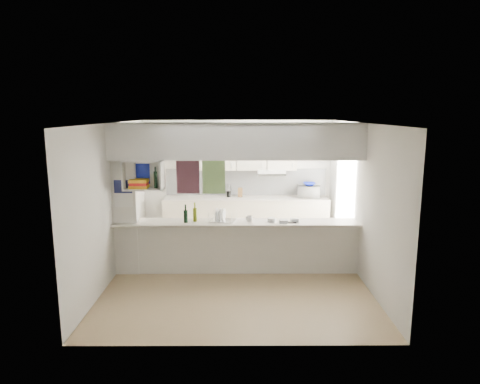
{
  "coord_description": "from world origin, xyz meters",
  "views": [
    {
      "loc": [
        0.02,
        -7.13,
        2.78
      ],
      "look_at": [
        0.06,
        0.5,
        1.34
      ],
      "focal_mm": 32.0,
      "sensor_mm": 36.0,
      "label": 1
    }
  ],
  "objects_px": {
    "dish_rack": "(223,216)",
    "bowl": "(309,184)",
    "microwave": "(309,191)",
    "wine_bottles": "(190,215)"
  },
  "relations": [
    {
      "from": "microwave",
      "to": "wine_bottles",
      "type": "height_order",
      "value": "wine_bottles"
    },
    {
      "from": "microwave",
      "to": "wine_bottles",
      "type": "distance_m",
      "value": 3.18
    },
    {
      "from": "dish_rack",
      "to": "bowl",
      "type": "bearing_deg",
      "value": 62.5
    },
    {
      "from": "bowl",
      "to": "wine_bottles",
      "type": "xyz_separation_m",
      "value": [
        -2.38,
        -2.11,
        -0.18
      ]
    },
    {
      "from": "bowl",
      "to": "dish_rack",
      "type": "bearing_deg",
      "value": -131.9
    },
    {
      "from": "bowl",
      "to": "dish_rack",
      "type": "relative_size",
      "value": 0.55
    },
    {
      "from": "microwave",
      "to": "dish_rack",
      "type": "relative_size",
      "value": 0.97
    },
    {
      "from": "microwave",
      "to": "bowl",
      "type": "relative_size",
      "value": 1.78
    },
    {
      "from": "bowl",
      "to": "wine_bottles",
      "type": "height_order",
      "value": "bowl"
    },
    {
      "from": "dish_rack",
      "to": "microwave",
      "type": "bearing_deg",
      "value": 62.63
    }
  ]
}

